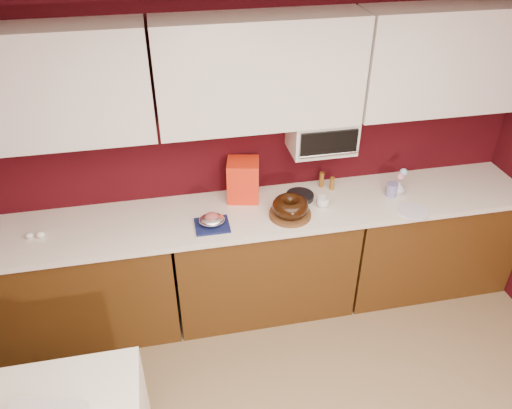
{
  "coord_description": "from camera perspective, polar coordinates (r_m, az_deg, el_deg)",
  "views": [
    {
      "loc": [
        -0.64,
        -0.92,
        2.91
      ],
      "look_at": [
        -0.07,
        1.84,
        1.02
      ],
      "focal_mm": 35.0,
      "sensor_mm": 36.0,
      "label": 1
    }
  ],
  "objects": [
    {
      "name": "foil_ham_nest",
      "position": [
        3.36,
        -5.07,
        -1.76
      ],
      "size": [
        0.19,
        0.16,
        0.06
      ],
      "primitive_type": "ellipsoid",
      "rotation": [
        0.0,
        0.0,
        -0.07
      ],
      "color": "white",
      "rests_on": "navy_towel"
    },
    {
      "name": "navy_towel",
      "position": [
        3.39,
        -5.03,
        -2.39
      ],
      "size": [
        0.23,
        0.2,
        0.02
      ],
      "primitive_type": "cube",
      "rotation": [
        0.0,
        0.0,
        -0.01
      ],
      "color": "#141B4C",
      "rests_on": "countertop"
    },
    {
      "name": "upper_cabinet_right",
      "position": [
        3.74,
        21.6,
        15.18
      ],
      "size": [
        1.31,
        0.33,
        0.7
      ],
      "primitive_type": "cube",
      "color": "white",
      "rests_on": "wall_back"
    },
    {
      "name": "blue_jar",
      "position": [
        3.81,
        15.25,
        1.66
      ],
      "size": [
        0.11,
        0.11,
        0.1
      ],
      "primitive_type": "cylinder",
      "rotation": [
        0.0,
        0.0,
        0.43
      ],
      "color": "navy",
      "rests_on": "countertop"
    },
    {
      "name": "coffee_mug",
      "position": [
        3.59,
        7.65,
        0.38
      ],
      "size": [
        0.11,
        0.11,
        0.09
      ],
      "primitive_type": "imported",
      "rotation": [
        0.0,
        0.0,
        0.43
      ],
      "color": "white",
      "rests_on": "countertop"
    },
    {
      "name": "roasted_ham",
      "position": [
        3.35,
        -5.09,
        -1.41
      ],
      "size": [
        0.1,
        0.09,
        0.06
      ],
      "primitive_type": "ellipsoid",
      "rotation": [
        0.0,
        0.0,
        -0.09
      ],
      "color": "#AB524E",
      "rests_on": "foil_ham_nest"
    },
    {
      "name": "flower_vase",
      "position": [
        3.84,
        15.98,
        1.97
      ],
      "size": [
        0.09,
        0.09,
        0.12
      ],
      "primitive_type": "imported",
      "rotation": [
        0.0,
        0.0,
        0.14
      ],
      "color": "silver",
      "rests_on": "countertop"
    },
    {
      "name": "pandoro_box",
      "position": [
        3.6,
        -1.47,
        2.81
      ],
      "size": [
        0.26,
        0.25,
        0.31
      ],
      "primitive_type": "cube",
      "rotation": [
        0.0,
        0.0,
        -0.22
      ],
      "color": "red",
      "rests_on": "countertop"
    },
    {
      "name": "base_cabinet_right",
      "position": [
        4.26,
        18.63,
        -3.75
      ],
      "size": [
        1.31,
        0.58,
        0.86
      ],
      "primitive_type": "cube",
      "color": "#4E2F0F",
      "rests_on": "floor"
    },
    {
      "name": "amber_bottle_tall",
      "position": [
        3.81,
        7.49,
        2.83
      ],
      "size": [
        0.04,
        0.04,
        0.12
      ],
      "primitive_type": "cylinder",
      "rotation": [
        0.0,
        0.0,
        -0.07
      ],
      "color": "brown",
      "rests_on": "countertop"
    },
    {
      "name": "base_cabinet_center",
      "position": [
        3.83,
        0.79,
        -6.4
      ],
      "size": [
        1.31,
        0.58,
        0.86
      ],
      "primitive_type": "cube",
      "color": "#4E2F0F",
      "rests_on": "floor"
    },
    {
      "name": "wall_back",
      "position": [
        3.63,
        -0.15,
        6.69
      ],
      "size": [
        4.0,
        0.02,
        2.5
      ],
      "primitive_type": "cube",
      "color": "#3C080D",
      "rests_on": "floor"
    },
    {
      "name": "base_cabinet_left",
      "position": [
        3.84,
        -19.27,
        -8.61
      ],
      "size": [
        1.31,
        0.58,
        0.86
      ],
      "primitive_type": "cube",
      "color": "#4E2F0F",
      "rests_on": "floor"
    },
    {
      "name": "upper_cabinet_center",
      "position": [
        3.25,
        0.43,
        14.84
      ],
      "size": [
        1.31,
        0.33,
        0.7
      ],
      "primitive_type": "cube",
      "color": "white",
      "rests_on": "wall_back"
    },
    {
      "name": "china_plate",
      "position": [
        3.69,
        17.54,
        -0.76
      ],
      "size": [
        0.28,
        0.28,
        0.01
      ],
      "primitive_type": "cylinder",
      "rotation": [
        0.0,
        0.0,
        0.42
      ],
      "color": "white",
      "rests_on": "countertop"
    },
    {
      "name": "flower_blue",
      "position": [
        3.82,
        16.51,
        3.57
      ],
      "size": [
        0.06,
        0.06,
        0.06
      ],
      "primitive_type": "sphere",
      "color": "#9CDAFA",
      "rests_on": "flower_vase"
    },
    {
      "name": "ceiling",
      "position": [
        1.19,
        22.22,
        11.37
      ],
      "size": [
        4.0,
        4.5,
        0.02
      ],
      "primitive_type": "cube",
      "color": "white",
      "rests_on": "wall_back"
    },
    {
      "name": "bundt_cake",
      "position": [
        3.45,
        3.95,
        -0.23
      ],
      "size": [
        0.27,
        0.27,
        0.1
      ],
      "primitive_type": "torus",
      "rotation": [
        0.0,
        0.0,
        -0.07
      ],
      "color": "black",
      "rests_on": "cake_base"
    },
    {
      "name": "cake_base",
      "position": [
        3.48,
        3.91,
        -1.13
      ],
      "size": [
        0.37,
        0.37,
        0.03
      ],
      "primitive_type": "cylinder",
      "rotation": [
        0.0,
        0.0,
        -0.33
      ],
      "color": "brown",
      "rests_on": "countertop"
    },
    {
      "name": "toaster_oven_door",
      "position": [
        3.42,
        8.33,
        6.89
      ],
      "size": [
        0.4,
        0.02,
        0.18
      ],
      "primitive_type": "cube",
      "color": "black",
      "rests_on": "toaster_oven"
    },
    {
      "name": "upper_cabinet_left",
      "position": [
        3.26,
        -23.75,
        12.1
      ],
      "size": [
        1.31,
        0.33,
        0.7
      ],
      "primitive_type": "cube",
      "color": "white",
      "rests_on": "wall_back"
    },
    {
      "name": "egg_left",
      "position": [
        3.59,
        -24.47,
        -3.26
      ],
      "size": [
        0.05,
        0.04,
        0.04
      ],
      "primitive_type": "ellipsoid",
      "rotation": [
        0.0,
        0.0,
        -0.0
      ],
      "color": "white",
      "rests_on": "countertop"
    },
    {
      "name": "dark_pan",
      "position": [
        3.68,
        5.03,
        0.95
      ],
      "size": [
        0.25,
        0.25,
        0.04
      ],
      "primitive_type": "cylinder",
      "rotation": [
        0.0,
        0.0,
        0.24
      ],
      "color": "black",
      "rests_on": "countertop"
    },
    {
      "name": "flower_pink",
      "position": [
        3.8,
        16.18,
        3.1
      ],
      "size": [
        0.05,
        0.05,
        0.05
      ],
      "primitive_type": "sphere",
      "color": "pink",
      "rests_on": "flower_vase"
    },
    {
      "name": "toaster_oven_handle",
      "position": [
        3.44,
        8.31,
        5.66
      ],
      "size": [
        0.42,
        0.02,
        0.02
      ],
      "primitive_type": "cylinder",
      "rotation": [
        0.0,
        1.57,
        0.0
      ],
      "color": "silver",
      "rests_on": "toaster_oven"
    },
    {
      "name": "countertop",
      "position": [
        3.56,
        0.84,
        -0.86
      ],
      "size": [
        4.0,
        0.62,
        0.04
      ],
      "primitive_type": "cube",
      "color": "white",
      "rests_on": "base_cabinet_center"
    },
    {
      "name": "toaster_oven",
      "position": [
        3.56,
        7.51,
        8.04
      ],
      "size": [
        0.45,
        0.3,
        0.25
      ],
      "primitive_type": "cube",
      "color": "white",
      "rests_on": "upper_cabinet_center"
    },
    {
      "name": "amber_bottle",
      "position": [
        3.79,
        8.7,
        2.37
      ],
      "size": [
        0.04,
        0.04,
        0.1
      ],
      "primitive_type": "cylinder",
      "rotation": [
        0.0,
        0.0,
        -0.39
      ],
      "color": "brown",
      "rests_on": "countertop"
    },
    {
      "name": "egg_right",
      "position": [
        3.57,
        -23.4,
        -3.17
      ],
      "size": [
        0.07,
        0.06,
        0.05
      ],
      "primitive_type": "ellipsoid",
      "rotation": [
        0.0,
        0.0,
        0.2
      ],
      "color": "white",
      "rests_on": "countertop"
    }
  ]
}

